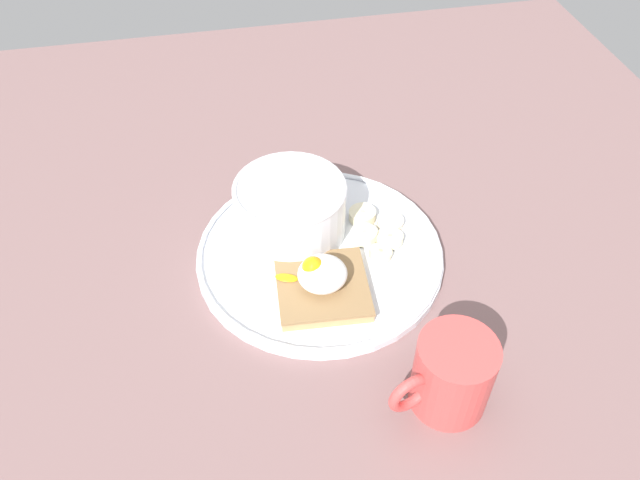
# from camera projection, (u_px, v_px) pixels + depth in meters

# --- Properties ---
(ground_plane) EXTENTS (1.20, 1.20, 0.02)m
(ground_plane) POSITION_uv_depth(u_px,v_px,m) (320.00, 263.00, 0.76)
(ground_plane) COLOR #775959
(ground_plane) RESTS_ON ground
(plate) EXTENTS (0.29, 0.29, 0.02)m
(plate) POSITION_uv_depth(u_px,v_px,m) (320.00, 253.00, 0.74)
(plate) COLOR white
(plate) RESTS_ON ground_plane
(oatmeal_bowl) EXTENTS (0.13, 0.13, 0.07)m
(oatmeal_bowl) POSITION_uv_depth(u_px,v_px,m) (291.00, 209.00, 0.74)
(oatmeal_bowl) COLOR white
(oatmeal_bowl) RESTS_ON plate
(toast_slice) EXTENTS (0.11, 0.11, 0.01)m
(toast_slice) POSITION_uv_depth(u_px,v_px,m) (322.00, 287.00, 0.69)
(toast_slice) COLOR olive
(toast_slice) RESTS_ON plate
(poached_egg) EXTENTS (0.08, 0.05, 0.04)m
(poached_egg) POSITION_uv_depth(u_px,v_px,m) (321.00, 273.00, 0.68)
(poached_egg) COLOR white
(poached_egg) RESTS_ON toast_slice
(banana_slice_front) EXTENTS (0.05, 0.05, 0.01)m
(banana_slice_front) POSITION_uv_depth(u_px,v_px,m) (364.00, 235.00, 0.75)
(banana_slice_front) COLOR #F1E7BD
(banana_slice_front) RESTS_ON plate
(banana_slice_left) EXTENTS (0.04, 0.04, 0.01)m
(banana_slice_left) POSITION_uv_depth(u_px,v_px,m) (390.00, 222.00, 0.77)
(banana_slice_left) COLOR #FBE6C7
(banana_slice_left) RESTS_ON plate
(banana_slice_back) EXTENTS (0.04, 0.04, 0.01)m
(banana_slice_back) POSITION_uv_depth(u_px,v_px,m) (362.00, 215.00, 0.78)
(banana_slice_back) COLOR beige
(banana_slice_back) RESTS_ON plate
(banana_slice_right) EXTENTS (0.04, 0.04, 0.01)m
(banana_slice_right) POSITION_uv_depth(u_px,v_px,m) (380.00, 253.00, 0.73)
(banana_slice_right) COLOR beige
(banana_slice_right) RESTS_ON plate
(banana_slice_inner) EXTENTS (0.04, 0.04, 0.01)m
(banana_slice_inner) POSITION_uv_depth(u_px,v_px,m) (389.00, 237.00, 0.75)
(banana_slice_inner) COLOR #F2E8BA
(banana_slice_inner) RESTS_ON plate
(coffee_mug) EXTENTS (0.11, 0.08, 0.08)m
(coffee_mug) POSITION_uv_depth(u_px,v_px,m) (451.00, 374.00, 0.59)
(coffee_mug) COLOR #D74744
(coffee_mug) RESTS_ON ground_plane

